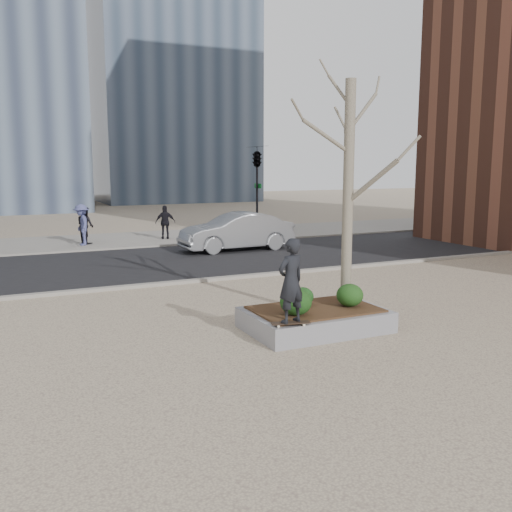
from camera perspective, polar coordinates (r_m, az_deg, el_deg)
name	(u,v)px	position (r m, az deg, el deg)	size (l,w,h in m)	color
ground	(275,335)	(12.35, 1.88, -7.92)	(120.00, 120.00, 0.00)	tan
street	(152,263)	(21.51, -10.35, -0.69)	(60.00, 8.00, 0.02)	black
far_sidewalk	(114,240)	(28.26, -14.04, 1.52)	(60.00, 6.00, 0.02)	gray
planter	(315,320)	(12.76, 5.91, -6.36)	(3.00, 2.00, 0.45)	gray
planter_mulch	(315,309)	(12.70, 5.93, -5.29)	(2.70, 1.70, 0.04)	#382314
sycamore_tree	(349,157)	(13.10, 9.28, 9.75)	(2.80, 2.80, 6.60)	gray
shrub_left	(296,302)	(12.02, 4.00, -4.58)	(0.68, 0.68, 0.57)	black
shrub_middle	(303,297)	(12.82, 4.68, -4.07)	(0.50, 0.50, 0.42)	#113814
shrub_right	(350,295)	(12.90, 9.36, -3.88)	(0.60, 0.60, 0.51)	#183611
skateboard	(290,324)	(11.43, 3.47, -6.81)	(0.78, 0.20, 0.07)	black
skateboarder	(291,281)	(11.22, 3.51, -2.48)	(0.61, 0.40, 1.69)	black
car_silver	(237,232)	(24.19, -1.96, 2.46)	(1.68, 4.81, 1.58)	gray
car_third	(474,222)	(31.09, 20.97, 3.17)	(1.95, 4.80, 1.39)	slate
pedestrian_a	(85,225)	(27.22, -16.70, 2.97)	(0.83, 0.65, 1.72)	black
pedestrian_b	(82,225)	(26.78, -17.03, 3.00)	(1.19, 0.69, 1.85)	#494E83
pedestrian_c	(165,222)	(28.15, -9.05, 3.35)	(0.96, 0.40, 1.64)	black
traffic_light_far	(257,193)	(27.82, 0.10, 6.31)	(0.60, 2.48, 4.50)	black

